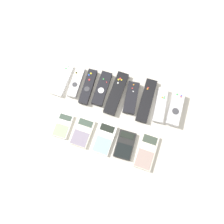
{
  "coord_description": "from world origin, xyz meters",
  "views": [
    {
      "loc": [
        0.08,
        -0.25,
        0.97
      ],
      "look_at": [
        0.0,
        0.03,
        0.01
      ],
      "focal_mm": 35.0,
      "sensor_mm": 36.0,
      "label": 1
    }
  ],
  "objects_px": {
    "remote_1": "(76,82)",
    "remote_4": "(116,93)",
    "remote_0": "(62,80)",
    "remote_5": "(131,98)",
    "remote_7": "(160,105)",
    "calculator_0": "(63,125)",
    "calculator_3": "(125,145)",
    "remote_3": "(102,89)",
    "remote_6": "(146,100)",
    "remote_2": "(88,87)",
    "calculator_2": "(104,138)",
    "calculator_1": "(82,132)",
    "remote_8": "(175,109)",
    "calculator_4": "(146,151)"
  },
  "relations": [
    {
      "from": "remote_6",
      "to": "calculator_0",
      "type": "bearing_deg",
      "value": -145.93
    },
    {
      "from": "remote_1",
      "to": "remote_6",
      "type": "distance_m",
      "value": 0.35
    },
    {
      "from": "remote_3",
      "to": "calculator_2",
      "type": "bearing_deg",
      "value": -70.67
    },
    {
      "from": "remote_2",
      "to": "calculator_0",
      "type": "height_order",
      "value": "remote_2"
    },
    {
      "from": "remote_4",
      "to": "calculator_1",
      "type": "relative_size",
      "value": 1.64
    },
    {
      "from": "remote_6",
      "to": "calculator_2",
      "type": "bearing_deg",
      "value": -121.25
    },
    {
      "from": "remote_3",
      "to": "remote_7",
      "type": "distance_m",
      "value": 0.29
    },
    {
      "from": "remote_6",
      "to": "calculator_4",
      "type": "distance_m",
      "value": 0.24
    },
    {
      "from": "remote_7",
      "to": "calculator_4",
      "type": "relative_size",
      "value": 1.04
    },
    {
      "from": "remote_1",
      "to": "calculator_0",
      "type": "xyz_separation_m",
      "value": [
        0.01,
        -0.22,
        -0.0
      ]
    },
    {
      "from": "remote_5",
      "to": "calculator_2",
      "type": "relative_size",
      "value": 1.11
    },
    {
      "from": "calculator_0",
      "to": "calculator_3",
      "type": "relative_size",
      "value": 0.91
    },
    {
      "from": "remote_7",
      "to": "calculator_2",
      "type": "bearing_deg",
      "value": -136.05
    },
    {
      "from": "calculator_4",
      "to": "calculator_0",
      "type": "bearing_deg",
      "value": -178.17
    },
    {
      "from": "remote_3",
      "to": "remote_6",
      "type": "distance_m",
      "value": 0.22
    },
    {
      "from": "remote_3",
      "to": "remote_6",
      "type": "height_order",
      "value": "remote_3"
    },
    {
      "from": "calculator_2",
      "to": "remote_2",
      "type": "bearing_deg",
      "value": 126.56
    },
    {
      "from": "remote_7",
      "to": "calculator_3",
      "type": "xyz_separation_m",
      "value": [
        -0.11,
        -0.22,
        -0.0
      ]
    },
    {
      "from": "remote_5",
      "to": "remote_8",
      "type": "distance_m",
      "value": 0.21
    },
    {
      "from": "remote_0",
      "to": "remote_3",
      "type": "relative_size",
      "value": 0.99
    },
    {
      "from": "remote_7",
      "to": "calculator_4",
      "type": "bearing_deg",
      "value": -96.07
    },
    {
      "from": "remote_5",
      "to": "calculator_1",
      "type": "relative_size",
      "value": 1.2
    },
    {
      "from": "calculator_0",
      "to": "calculator_4",
      "type": "relative_size",
      "value": 0.7
    },
    {
      "from": "remote_1",
      "to": "remote_5",
      "type": "bearing_deg",
      "value": -1.98
    },
    {
      "from": "remote_2",
      "to": "calculator_2",
      "type": "bearing_deg",
      "value": -58.1
    },
    {
      "from": "remote_0",
      "to": "calculator_3",
      "type": "bearing_deg",
      "value": -28.2
    },
    {
      "from": "remote_1",
      "to": "remote_4",
      "type": "bearing_deg",
      "value": -1.71
    },
    {
      "from": "remote_2",
      "to": "calculator_4",
      "type": "bearing_deg",
      "value": -34.4
    },
    {
      "from": "remote_3",
      "to": "remote_6",
      "type": "relative_size",
      "value": 0.8
    },
    {
      "from": "calculator_1",
      "to": "remote_0",
      "type": "bearing_deg",
      "value": 131.1
    },
    {
      "from": "remote_5",
      "to": "remote_7",
      "type": "distance_m",
      "value": 0.14
    },
    {
      "from": "remote_4",
      "to": "remote_7",
      "type": "distance_m",
      "value": 0.21
    },
    {
      "from": "remote_4",
      "to": "calculator_3",
      "type": "relative_size",
      "value": 1.77
    },
    {
      "from": "remote_3",
      "to": "calculator_1",
      "type": "height_order",
      "value": "remote_3"
    },
    {
      "from": "remote_5",
      "to": "remote_8",
      "type": "bearing_deg",
      "value": -3.49
    },
    {
      "from": "remote_5",
      "to": "calculator_0",
      "type": "xyz_separation_m",
      "value": [
        -0.27,
        -0.21,
        -0.0
      ]
    },
    {
      "from": "remote_5",
      "to": "calculator_4",
      "type": "xyz_separation_m",
      "value": [
        0.13,
        -0.22,
        -0.0
      ]
    },
    {
      "from": "remote_7",
      "to": "calculator_2",
      "type": "height_order",
      "value": "remote_7"
    },
    {
      "from": "remote_3",
      "to": "calculator_1",
      "type": "relative_size",
      "value": 1.29
    },
    {
      "from": "remote_2",
      "to": "calculator_2",
      "type": "xyz_separation_m",
      "value": [
        0.14,
        -0.22,
        -0.01
      ]
    },
    {
      "from": "remote_3",
      "to": "remote_7",
      "type": "xyz_separation_m",
      "value": [
        0.29,
        -0.01,
        -0.0
      ]
    },
    {
      "from": "calculator_0",
      "to": "remote_0",
      "type": "bearing_deg",
      "value": 110.89
    },
    {
      "from": "remote_0",
      "to": "remote_1",
      "type": "bearing_deg",
      "value": 7.76
    },
    {
      "from": "remote_0",
      "to": "remote_7",
      "type": "xyz_separation_m",
      "value": [
        0.49,
        0.0,
        0.0
      ]
    },
    {
      "from": "remote_5",
      "to": "calculator_2",
      "type": "distance_m",
      "value": 0.23
    },
    {
      "from": "remote_2",
      "to": "remote_3",
      "type": "height_order",
      "value": "remote_2"
    },
    {
      "from": "remote_1",
      "to": "remote_8",
      "type": "height_order",
      "value": "remote_8"
    },
    {
      "from": "calculator_2",
      "to": "calculator_4",
      "type": "xyz_separation_m",
      "value": [
        0.2,
        -0.0,
        0.0
      ]
    },
    {
      "from": "remote_8",
      "to": "remote_5",
      "type": "bearing_deg",
      "value": -178.43
    },
    {
      "from": "remote_4",
      "to": "calculator_2",
      "type": "relative_size",
      "value": 1.52
    }
  ]
}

